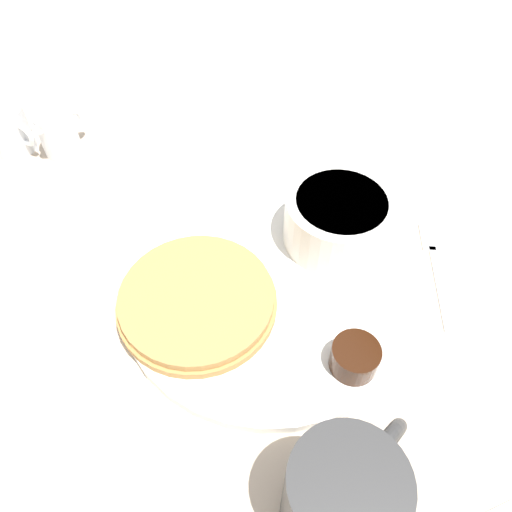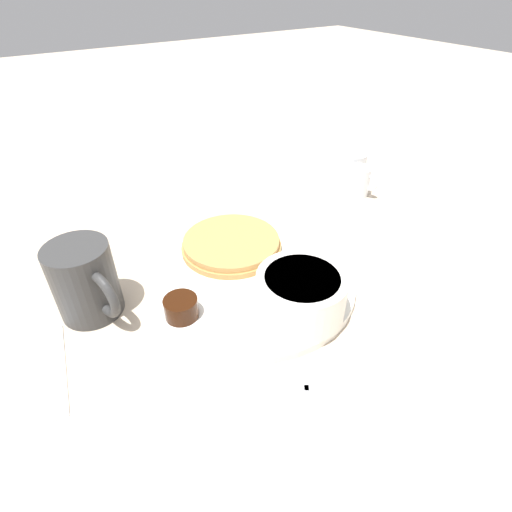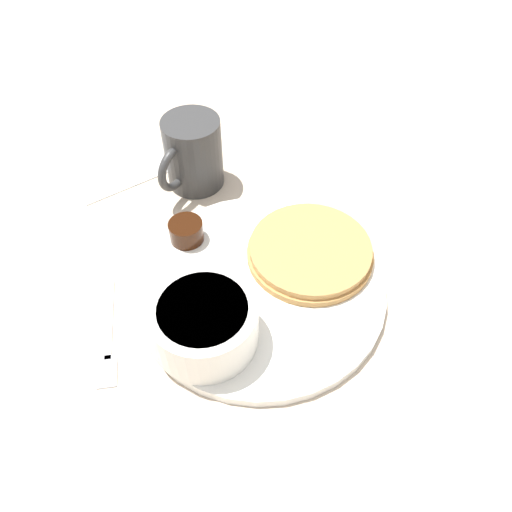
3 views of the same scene
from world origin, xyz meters
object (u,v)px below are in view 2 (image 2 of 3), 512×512
object	(u,v)px
creamer_pitcher_near	(358,181)
fork	(291,387)
creamer_pitcher_far	(353,167)
coffee_mug	(86,281)
plate	(251,280)
bowl	(301,293)

from	to	relation	value
creamer_pitcher_near	fork	xyz separation A→B (m)	(-0.28, 0.37, -0.03)
creamer_pitcher_near	creamer_pitcher_far	xyz separation A→B (m)	(0.05, -0.04, 0.00)
coffee_mug	creamer_pitcher_near	world-z (taller)	coffee_mug
plate	creamer_pitcher_near	bearing A→B (deg)	-70.42
plate	bowl	world-z (taller)	bowl
fork	creamer_pitcher_far	bearing A→B (deg)	-50.78
bowl	coffee_mug	distance (m)	0.26
coffee_mug	creamer_pitcher_far	xyz separation A→B (m)	(0.10, -0.54, -0.02)
plate	creamer_pitcher_far	size ratio (longest dim) A/B	4.28
bowl	fork	size ratio (longest dim) A/B	0.92
creamer_pitcher_far	fork	size ratio (longest dim) A/B	0.56
coffee_mug	plate	bearing A→B (deg)	-107.76
plate	coffee_mug	xyz separation A→B (m)	(0.06, 0.20, 0.04)
bowl	fork	xyz separation A→B (m)	(-0.08, 0.07, -0.04)
plate	bowl	size ratio (longest dim) A/B	2.63
creamer_pitcher_far	bowl	bearing A→B (deg)	127.17
coffee_mug	creamer_pitcher_near	xyz separation A→B (m)	(0.05, -0.51, -0.02)
plate	bowl	distance (m)	0.10
plate	fork	xyz separation A→B (m)	(-0.17, 0.06, -0.00)
coffee_mug	creamer_pitcher_near	size ratio (longest dim) A/B	1.71
plate	creamer_pitcher_far	bearing A→B (deg)	-65.01
bowl	fork	bearing A→B (deg)	137.39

